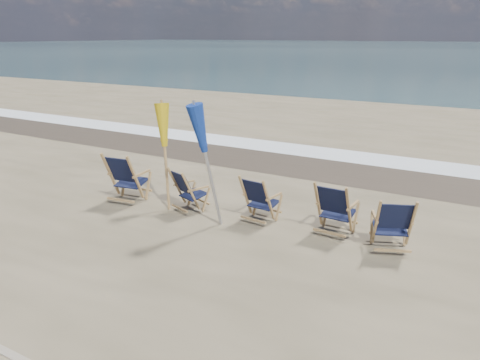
{
  "coord_description": "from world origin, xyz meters",
  "views": [
    {
      "loc": [
        3.95,
        -4.73,
        3.39
      ],
      "look_at": [
        0.0,
        2.2,
        0.9
      ],
      "focal_mm": 35.0,
      "sensor_mm": 36.0,
      "label": 1
    }
  ],
  "objects_px": {
    "umbrella_yellow": "(164,131)",
    "beach_chair_2": "(268,202)",
    "beach_chair_4": "(411,226)",
    "beach_chair_0": "(135,180)",
    "beach_chair_1": "(191,193)",
    "umbrella_blue": "(209,133)",
    "beach_chair_3": "(349,212)"
  },
  "relations": [
    {
      "from": "beach_chair_1",
      "to": "beach_chair_3",
      "type": "xyz_separation_m",
      "value": [
        3.0,
        0.4,
        0.05
      ]
    },
    {
      "from": "beach_chair_3",
      "to": "umbrella_yellow",
      "type": "xyz_separation_m",
      "value": [
        -3.7,
        -0.25,
        1.08
      ]
    },
    {
      "from": "umbrella_yellow",
      "to": "umbrella_blue",
      "type": "bearing_deg",
      "value": -18.3
    },
    {
      "from": "umbrella_blue",
      "to": "beach_chair_3",
      "type": "bearing_deg",
      "value": 16.36
    },
    {
      "from": "beach_chair_1",
      "to": "umbrella_blue",
      "type": "xyz_separation_m",
      "value": [
        0.64,
        -0.29,
        1.31
      ]
    },
    {
      "from": "beach_chair_0",
      "to": "umbrella_yellow",
      "type": "xyz_separation_m",
      "value": [
        0.61,
        0.25,
        1.03
      ]
    },
    {
      "from": "beach_chair_2",
      "to": "umbrella_yellow",
      "type": "distance_m",
      "value": 2.51
    },
    {
      "from": "beach_chair_4",
      "to": "umbrella_yellow",
      "type": "relative_size",
      "value": 0.46
    },
    {
      "from": "umbrella_blue",
      "to": "beach_chair_0",
      "type": "bearing_deg",
      "value": 174.35
    },
    {
      "from": "beach_chair_3",
      "to": "beach_chair_4",
      "type": "distance_m",
      "value": 1.03
    },
    {
      "from": "beach_chair_4",
      "to": "beach_chair_2",
      "type": "bearing_deg",
      "value": -20.54
    },
    {
      "from": "beach_chair_4",
      "to": "umbrella_yellow",
      "type": "xyz_separation_m",
      "value": [
        -4.73,
        -0.2,
        1.1
      ]
    },
    {
      "from": "beach_chair_1",
      "to": "umbrella_blue",
      "type": "distance_m",
      "value": 1.48
    },
    {
      "from": "beach_chair_0",
      "to": "beach_chair_4",
      "type": "bearing_deg",
      "value": 177.61
    },
    {
      "from": "beach_chair_0",
      "to": "beach_chair_3",
      "type": "distance_m",
      "value": 4.33
    },
    {
      "from": "beach_chair_3",
      "to": "beach_chair_1",
      "type": "bearing_deg",
      "value": 10.43
    },
    {
      "from": "beach_chair_0",
      "to": "beach_chair_4",
      "type": "relative_size",
      "value": 1.14
    },
    {
      "from": "beach_chair_0",
      "to": "beach_chair_2",
      "type": "bearing_deg",
      "value": -179.96
    },
    {
      "from": "beach_chair_4",
      "to": "umbrella_yellow",
      "type": "height_order",
      "value": "umbrella_yellow"
    },
    {
      "from": "beach_chair_4",
      "to": "beach_chair_0",
      "type": "bearing_deg",
      "value": -17.73
    },
    {
      "from": "beach_chair_0",
      "to": "beach_chair_2",
      "type": "height_order",
      "value": "beach_chair_0"
    },
    {
      "from": "beach_chair_2",
      "to": "beach_chair_4",
      "type": "height_order",
      "value": "beach_chair_4"
    },
    {
      "from": "umbrella_yellow",
      "to": "beach_chair_2",
      "type": "bearing_deg",
      "value": 2.83
    },
    {
      "from": "beach_chair_0",
      "to": "beach_chair_1",
      "type": "distance_m",
      "value": 1.31
    },
    {
      "from": "beach_chair_1",
      "to": "umbrella_yellow",
      "type": "distance_m",
      "value": 1.34
    },
    {
      "from": "beach_chair_4",
      "to": "umbrella_blue",
      "type": "distance_m",
      "value": 3.68
    },
    {
      "from": "beach_chair_3",
      "to": "umbrella_yellow",
      "type": "distance_m",
      "value": 3.86
    },
    {
      "from": "beach_chair_1",
      "to": "beach_chair_2",
      "type": "relative_size",
      "value": 0.97
    },
    {
      "from": "beach_chair_2",
      "to": "beach_chair_0",
      "type": "bearing_deg",
      "value": 13.72
    },
    {
      "from": "beach_chair_2",
      "to": "beach_chair_3",
      "type": "relative_size",
      "value": 0.93
    },
    {
      "from": "beach_chair_1",
      "to": "umbrella_yellow",
      "type": "relative_size",
      "value": 0.43
    },
    {
      "from": "beach_chair_2",
      "to": "beach_chair_3",
      "type": "xyz_separation_m",
      "value": [
        1.45,
        0.14,
        0.04
      ]
    }
  ]
}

